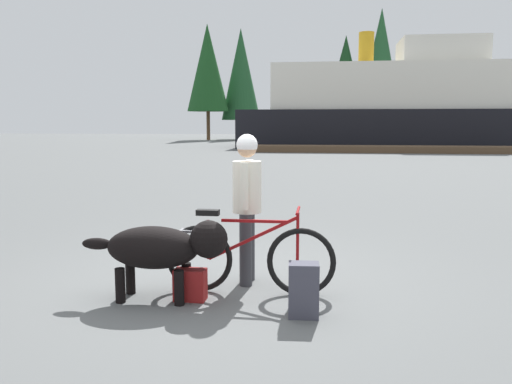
# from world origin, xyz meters

# --- Properties ---
(ground_plane) EXTENTS (160.00, 160.00, 0.00)m
(ground_plane) POSITION_xyz_m (0.00, 0.00, 0.00)
(ground_plane) COLOR #595B5B
(bicycle) EXTENTS (1.80, 0.44, 0.91)m
(bicycle) POSITION_xyz_m (0.35, -0.27, 0.39)
(bicycle) COLOR black
(bicycle) RESTS_ON ground_plane
(person_cyclist) EXTENTS (0.32, 0.53, 1.67)m
(person_cyclist) POSITION_xyz_m (0.29, 0.10, 1.00)
(person_cyclist) COLOR #333338
(person_cyclist) RESTS_ON ground_plane
(dog) EXTENTS (1.52, 0.51, 0.83)m
(dog) POSITION_xyz_m (-0.48, -0.58, 0.54)
(dog) COLOR black
(dog) RESTS_ON ground_plane
(backpack) EXTENTS (0.29, 0.22, 0.51)m
(backpack) POSITION_xyz_m (0.96, -0.87, 0.26)
(backpack) COLOR #3F3F4C
(backpack) RESTS_ON ground_plane
(handbag_pannier) EXTENTS (0.32, 0.19, 0.32)m
(handbag_pannier) POSITION_xyz_m (-0.20, -0.56, 0.16)
(handbag_pannier) COLOR maroon
(handbag_pannier) RESTS_ON ground_plane
(dock_pier) EXTENTS (16.58, 2.21, 0.40)m
(dock_pier) POSITION_xyz_m (4.63, 27.42, 0.20)
(dock_pier) COLOR brown
(dock_pier) RESTS_ON ground_plane
(ferry_boat) EXTENTS (23.73, 7.83, 8.32)m
(ferry_boat) POSITION_xyz_m (6.95, 34.10, 2.89)
(ferry_boat) COLOR black
(ferry_boat) RESTS_ON ground_plane
(pine_tree_far_left) EXTENTS (4.38, 4.38, 12.07)m
(pine_tree_far_left) POSITION_xyz_m (-11.22, 49.35, 7.54)
(pine_tree_far_left) COLOR #4C331E
(pine_tree_far_left) RESTS_ON ground_plane
(pine_tree_center) EXTENTS (4.23, 4.23, 10.60)m
(pine_tree_center) POSITION_xyz_m (3.09, 49.48, 6.44)
(pine_tree_center) COLOR #4C331E
(pine_tree_center) RESTS_ON ground_plane
(pine_tree_far_right) EXTENTS (4.13, 4.13, 13.07)m
(pine_tree_far_right) POSITION_xyz_m (6.51, 48.96, 8.06)
(pine_tree_far_right) COLOR #4C331E
(pine_tree_far_right) RESTS_ON ground_plane
(pine_tree_mid_back) EXTENTS (4.28, 4.28, 12.01)m
(pine_tree_mid_back) POSITION_xyz_m (-8.11, 51.99, 7.07)
(pine_tree_mid_back) COLOR #4C331E
(pine_tree_mid_back) RESTS_ON ground_plane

